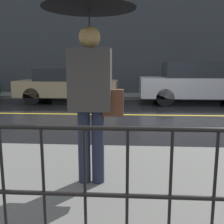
{
  "coord_description": "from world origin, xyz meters",
  "views": [
    {
      "loc": [
        -1.1,
        -8.05,
        1.51
      ],
      "look_at": [
        -1.48,
        -2.17,
        0.47
      ],
      "focal_mm": 42.0,
      "sensor_mm": 36.0,
      "label": 1
    }
  ],
  "objects": [
    {
      "name": "car_tan",
      "position": [
        -3.67,
        2.67,
        0.72
      ],
      "size": [
        4.07,
        1.76,
        1.4
      ],
      "color": "tan",
      "rests_on": "ground_plane"
    },
    {
      "name": "building_storefront",
      "position": [
        0.0,
        5.63,
        3.19
      ],
      "size": [
        28.0,
        0.3,
        6.37
      ],
      "color": "#383D42",
      "rests_on": "ground_plane"
    },
    {
      "name": "lane_marking",
      "position": [
        0.0,
        0.0,
        0.0
      ],
      "size": [
        25.2,
        0.12,
        0.01
      ],
      "color": "gold",
      "rests_on": "ground_plane"
    },
    {
      "name": "car_silver",
      "position": [
        1.68,
        2.67,
        0.83
      ],
      "size": [
        4.77,
        1.89,
        1.65
      ],
      "color": "#B2B5BA",
      "rests_on": "ground_plane"
    },
    {
      "name": "sidewalk_near",
      "position": [
        0.0,
        -5.07,
        0.07
      ],
      "size": [
        28.0,
        2.84,
        0.14
      ],
      "color": "slate",
      "rests_on": "ground_plane"
    },
    {
      "name": "sidewalk_far",
      "position": [
        0.0,
        4.56,
        0.07
      ],
      "size": [
        28.0,
        1.83,
        0.14
      ],
      "color": "slate",
      "rests_on": "ground_plane"
    },
    {
      "name": "pedestrian",
      "position": [
        -1.53,
        -5.12,
        1.84
      ],
      "size": [
        1.02,
        1.02,
        2.21
      ],
      "color": "#23283D",
      "rests_on": "sidewalk_near"
    },
    {
      "name": "ground_plane",
      "position": [
        0.0,
        0.0,
        0.0
      ],
      "size": [
        80.0,
        80.0,
        0.0
      ],
      "primitive_type": "plane",
      "color": "black"
    }
  ]
}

